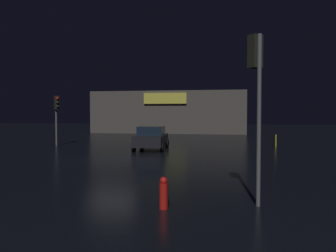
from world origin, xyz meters
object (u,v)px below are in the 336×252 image
at_px(traffic_signal_opposite, 256,76).
at_px(car_near, 151,138).
at_px(fire_hydrant, 164,193).
at_px(traffic_signal_main, 57,109).
at_px(store_building, 170,112).

distance_m(traffic_signal_opposite, car_near, 14.31).
xyz_separation_m(traffic_signal_opposite, fire_hydrant, (-2.30, -0.77, -2.98)).
distance_m(traffic_signal_main, traffic_signal_opposite, 19.37).
bearing_deg(store_building, traffic_signal_opposite, -76.67).
distance_m(store_building, traffic_signal_main, 19.95).
bearing_deg(car_near, fire_hydrant, -75.91).
distance_m(traffic_signal_main, car_near, 7.90).
bearing_deg(traffic_signal_main, store_building, 74.34).
relative_size(traffic_signal_opposite, car_near, 1.02).
height_order(traffic_signal_main, fire_hydrant, traffic_signal_main).
xyz_separation_m(store_building, traffic_signal_opposite, (7.89, -33.30, 0.79)).
distance_m(store_building, car_near, 20.63).
bearing_deg(traffic_signal_main, fire_hydrant, -53.56).
height_order(traffic_signal_opposite, car_near, traffic_signal_opposite).
relative_size(store_building, fire_hydrant, 23.22).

